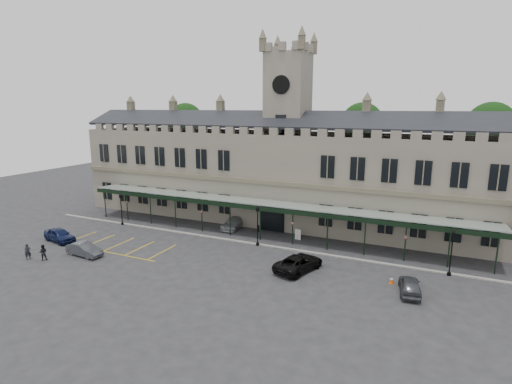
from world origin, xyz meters
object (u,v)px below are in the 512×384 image
at_px(station_building, 287,174).
at_px(traffic_cone, 391,280).
at_px(car_left_b, 84,249).
at_px(car_left_a, 60,235).
at_px(clock_tower, 288,124).
at_px(lamp_post_mid, 258,222).
at_px(car_right_a, 410,285).
at_px(person_b, 43,252).
at_px(lamp_post_right, 452,248).
at_px(car_van, 299,263).
at_px(person_a, 28,252).
at_px(car_taxi, 234,223).
at_px(lamp_post_left, 121,206).
at_px(sign_board, 298,235).

bearing_deg(station_building, traffic_cone, -43.81).
distance_m(station_building, car_left_b, 26.36).
height_order(car_left_a, car_left_b, car_left_a).
xyz_separation_m(station_building, clock_tower, (0.00, 0.09, 6.64)).
bearing_deg(lamp_post_mid, car_right_a, -18.37).
bearing_deg(person_b, lamp_post_mid, 172.85).
bearing_deg(person_b, car_right_a, 149.46).
xyz_separation_m(clock_tower, car_left_b, (-14.76, -21.15, -12.41)).
bearing_deg(lamp_post_right, car_van, -160.43).
bearing_deg(lamp_post_right, car_left_a, -168.79).
bearing_deg(traffic_cone, clock_tower, 136.03).
xyz_separation_m(lamp_post_mid, person_a, (-19.73, -13.58, -1.96)).
bearing_deg(lamp_post_mid, car_left_b, -145.75).
distance_m(car_right_a, person_b, 35.45).
relative_size(car_left_b, car_van, 0.77).
bearing_deg(person_a, person_b, -35.91).
bearing_deg(person_a, clock_tower, -2.29).
bearing_deg(car_taxi, car_left_b, -124.78).
xyz_separation_m(lamp_post_mid, traffic_cone, (14.89, -4.14, -2.46)).
height_order(car_van, person_a, person_a).
bearing_deg(station_building, car_van, -65.59).
bearing_deg(car_van, lamp_post_left, 8.18).
height_order(station_building, car_van, station_building).
relative_size(lamp_post_mid, person_b, 2.81).
distance_m(sign_board, car_left_b, 23.57).
distance_m(lamp_post_left, person_a, 13.66).
bearing_deg(sign_board, person_b, -134.22).
bearing_deg(car_taxi, car_left_a, -142.90).
height_order(lamp_post_mid, sign_board, lamp_post_mid).
bearing_deg(traffic_cone, sign_board, 145.03).
bearing_deg(lamp_post_left, car_right_a, -8.56).
height_order(lamp_post_mid, person_a, lamp_post_mid).
bearing_deg(sign_board, person_a, -135.34).
bearing_deg(car_taxi, sign_board, -7.75).
xyz_separation_m(clock_tower, lamp_post_left, (-19.20, -10.76, -10.58)).
distance_m(lamp_post_left, car_taxi, 15.09).
bearing_deg(traffic_cone, station_building, 136.19).
xyz_separation_m(sign_board, car_left_a, (-25.02, -12.09, 0.16)).
distance_m(station_building, lamp_post_right, 23.12).
height_order(car_taxi, person_a, person_a).
xyz_separation_m(sign_board, person_b, (-21.63, -16.90, 0.22)).
xyz_separation_m(traffic_cone, car_van, (-8.42, -0.63, 0.45)).
xyz_separation_m(lamp_post_right, person_a, (-39.31, -13.47, -1.86)).
bearing_deg(person_b, sign_board, 175.09).
xyz_separation_m(car_van, person_b, (-24.61, -8.29, 0.07)).
relative_size(station_building, lamp_post_mid, 12.79).
bearing_deg(lamp_post_mid, car_van, -36.40).
distance_m(station_building, car_right_a, 24.14).
bearing_deg(car_left_a, traffic_cone, -72.24).
xyz_separation_m(traffic_cone, car_left_a, (-36.42, -4.12, 0.45)).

